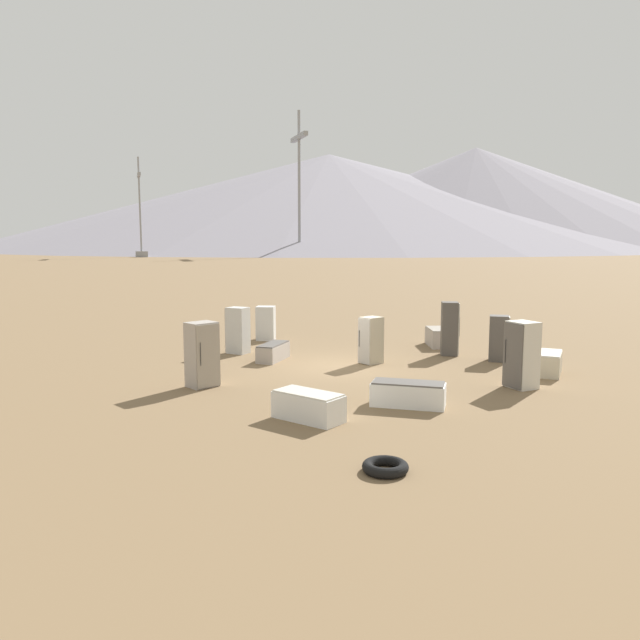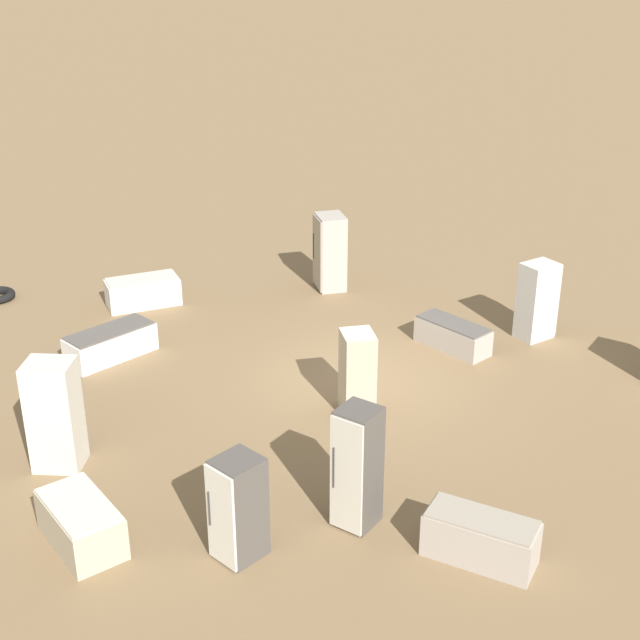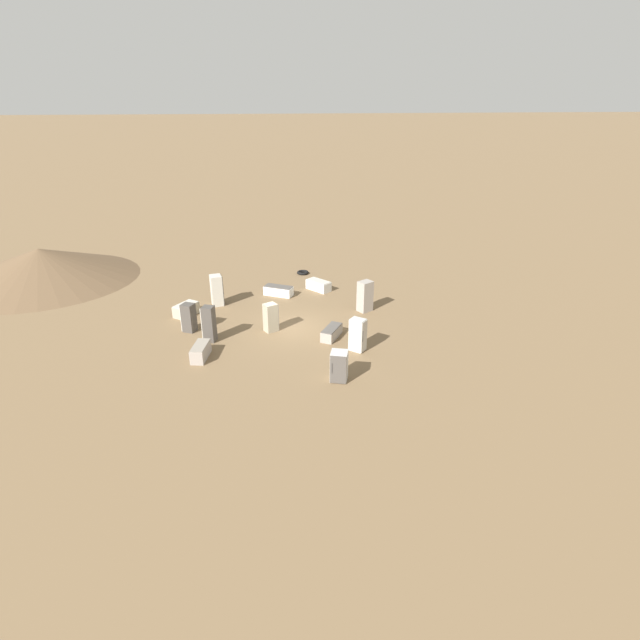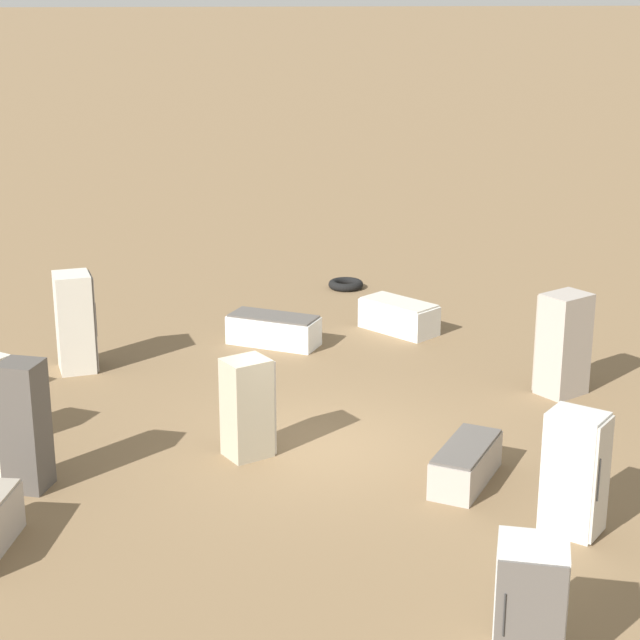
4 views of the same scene
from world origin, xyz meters
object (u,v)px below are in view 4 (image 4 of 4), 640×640
object	(u,v)px
discarded_fridge_9	(530,604)
discarded_fridge_0	(466,464)
discarded_fridge_6	(575,473)
discarded_fridge_7	(399,316)
discarded_fridge_2	(248,408)
discarded_fridge_10	(75,322)
discarded_fridge_8	(24,426)
scrap_tire	(346,284)
discarded_fridge_1	(563,344)
discarded_fridge_11	(274,330)

from	to	relation	value
discarded_fridge_9	discarded_fridge_0	bearing A→B (deg)	-77.64
discarded_fridge_6	discarded_fridge_7	world-z (taller)	discarded_fridge_6
discarded_fridge_2	discarded_fridge_10	xyz separation A→B (m)	(-4.51, -2.76, 0.15)
discarded_fridge_8	discarded_fridge_10	distance (m)	5.10
discarded_fridge_0	discarded_fridge_9	bearing A→B (deg)	-63.74
discarded_fridge_2	scrap_tire	distance (m)	9.97
discarded_fridge_1	discarded_fridge_7	xyz separation A→B (m)	(-4.08, -1.96, -0.60)
discarded_fridge_8	scrap_tire	bearing A→B (deg)	-11.48
discarded_fridge_0	discarded_fridge_6	xyz separation A→B (m)	(1.70, 0.94, 0.56)
discarded_fridge_0	discarded_fridge_11	xyz separation A→B (m)	(-6.88, -1.90, 0.02)
discarded_fridge_0	scrap_tire	xyz separation A→B (m)	(-10.85, 0.42, -0.20)
discarded_fridge_2	discarded_fridge_7	world-z (taller)	discarded_fridge_2
discarded_fridge_2	discarded_fridge_9	distance (m)	6.34
discarded_fridge_0	discarded_fridge_6	size ratio (longest dim) A/B	1.00
discarded_fridge_6	discarded_fridge_10	distance (m)	10.25
discarded_fridge_1	discarded_fridge_10	size ratio (longest dim) A/B	0.98
discarded_fridge_11	scrap_tire	world-z (taller)	discarded_fridge_11
discarded_fridge_9	discarded_fridge_7	bearing A→B (deg)	-76.05
discarded_fridge_8	discarded_fridge_9	world-z (taller)	discarded_fridge_8
scrap_tire	discarded_fridge_2	bearing A→B (deg)	-20.35
discarded_fridge_1	discarded_fridge_2	xyz separation A→B (m)	(1.68, -5.84, -0.14)
discarded_fridge_2	discarded_fridge_8	size ratio (longest dim) A/B	0.82
discarded_fridge_6	discarded_fridge_0	bearing A→B (deg)	-106.39
discarded_fridge_0	discarded_fridge_6	bearing A→B (deg)	-25.73
discarded_fridge_6	discarded_fridge_10	size ratio (longest dim) A/B	0.90
discarded_fridge_9	scrap_tire	distance (m)	15.27
discarded_fridge_8	discarded_fridge_2	bearing A→B (deg)	-57.46
discarded_fridge_0	discarded_fridge_1	size ratio (longest dim) A/B	0.91
discarded_fridge_10	discarded_fridge_9	bearing A→B (deg)	17.89
discarded_fridge_6	discarded_fridge_9	distance (m)	3.13
discarded_fridge_2	discarded_fridge_7	size ratio (longest dim) A/B	0.88
discarded_fridge_2	discarded_fridge_11	size ratio (longest dim) A/B	0.81
scrap_tire	discarded_fridge_10	bearing A→B (deg)	-52.24
discarded_fridge_6	scrap_tire	xyz separation A→B (m)	(-12.55, -0.52, -0.75)
discarded_fridge_2	scrap_tire	bearing A→B (deg)	136.21
discarded_fridge_0	discarded_fridge_1	xyz separation A→B (m)	(-3.21, 2.80, 0.63)
discarded_fridge_7	discarded_fridge_9	size ratio (longest dim) A/B	1.27
discarded_fridge_2	discarded_fridge_0	bearing A→B (deg)	39.86
discarded_fridge_7	discarded_fridge_8	bearing A→B (deg)	6.42
discarded_fridge_7	scrap_tire	world-z (taller)	discarded_fridge_7
discarded_fridge_2	discarded_fridge_6	xyz separation A→B (m)	(3.22, 3.97, 0.06)
discarded_fridge_1	discarded_fridge_8	bearing A→B (deg)	167.15
discarded_fridge_1	discarded_fridge_11	distance (m)	5.99
discarded_fridge_6	discarded_fridge_9	bearing A→B (deg)	13.17
discarded_fridge_9	discarded_fridge_1	bearing A→B (deg)	-93.31
discarded_fridge_0	discarded_fridge_9	xyz separation A→B (m)	(4.36, -0.70, 0.41)
discarded_fridge_6	discarded_fridge_9	xyz separation A→B (m)	(2.67, -1.64, -0.14)
discarded_fridge_7	discarded_fridge_8	xyz separation A→B (m)	(6.32, -7.17, 0.64)
discarded_fridge_0	scrap_tire	bearing A→B (deg)	123.16
discarded_fridge_1	discarded_fridge_10	xyz separation A→B (m)	(-2.83, -8.59, 0.02)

